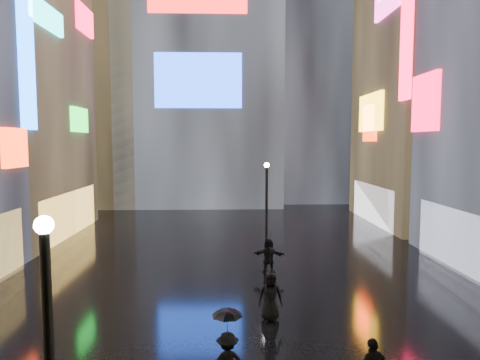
{
  "coord_description": "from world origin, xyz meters",
  "views": [
    {
      "loc": [
        -0.51,
        -3.04,
        6.32
      ],
      "look_at": [
        0.0,
        12.0,
        5.0
      ],
      "focal_mm": 32.0,
      "sensor_mm": 36.0,
      "label": 1
    }
  ],
  "objects": [
    {
      "name": "tower_flank_right",
      "position": [
        9.0,
        46.0,
        17.0
      ],
      "size": [
        12.0,
        12.0,
        34.0
      ],
      "primitive_type": "cube",
      "color": "black",
      "rests_on": "ground"
    },
    {
      "name": "lamp_near",
      "position": [
        -3.32,
        3.58,
        2.94
      ],
      "size": [
        0.3,
        0.3,
        5.2
      ],
      "color": "black",
      "rests_on": "ground"
    },
    {
      "name": "ground",
      "position": [
        0.0,
        20.0,
        0.0
      ],
      "size": [
        140.0,
        140.0,
        0.0
      ],
      "primitive_type": "plane",
      "color": "black",
      "rests_on": "ground"
    },
    {
      "name": "building_right_far",
      "position": [
        15.98,
        30.0,
        13.98
      ],
      "size": [
        10.28,
        12.0,
        28.0
      ],
      "color": "black",
      "rests_on": "ground"
    },
    {
      "name": "pedestrian_5",
      "position": [
        1.57,
        17.21,
        0.84
      ],
      "size": [
        1.64,
        0.86,
        1.68
      ],
      "primitive_type": "imported",
      "rotation": [
        0.0,
        0.0,
        2.9
      ],
      "color": "black",
      "rests_on": "ground"
    },
    {
      "name": "tower_main",
      "position": [
        -3.0,
        43.97,
        21.01
      ],
      "size": [
        16.0,
        14.2,
        42.0
      ],
      "color": "black",
      "rests_on": "ground"
    },
    {
      "name": "umbrella_1",
      "position": [
        -0.48,
        7.34,
        1.87
      ],
      "size": [
        0.85,
        0.85,
        0.66
      ],
      "primitive_type": "imported",
      "rotation": [
        0.0,
        0.0,
        1.72
      ],
      "color": "black",
      "rests_on": "pedestrian_2"
    },
    {
      "name": "pedestrian_4",
      "position": [
        1.07,
        11.64,
        0.87
      ],
      "size": [
        0.87,
        0.58,
        1.74
      ],
      "primitive_type": "imported",
      "rotation": [
        0.0,
        0.0,
        -0.03
      ],
      "color": "black",
      "rests_on": "ground"
    },
    {
      "name": "tower_flank_left",
      "position": [
        -14.0,
        42.0,
        13.0
      ],
      "size": [
        10.0,
        10.0,
        26.0
      ],
      "primitive_type": "cube",
      "color": "black",
      "rests_on": "ground"
    },
    {
      "name": "umbrella_2",
      "position": [
        1.07,
        11.64,
        2.22
      ],
      "size": [
        1.18,
        1.2,
        0.94
      ],
      "primitive_type": "imported",
      "rotation": [
        0.0,
        0.0,
        0.16
      ],
      "color": "black",
      "rests_on": "pedestrian_4"
    },
    {
      "name": "lamp_far",
      "position": [
        1.82,
        20.99,
        2.94
      ],
      "size": [
        0.3,
        0.3,
        5.2
      ],
      "color": "black",
      "rests_on": "ground"
    }
  ]
}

